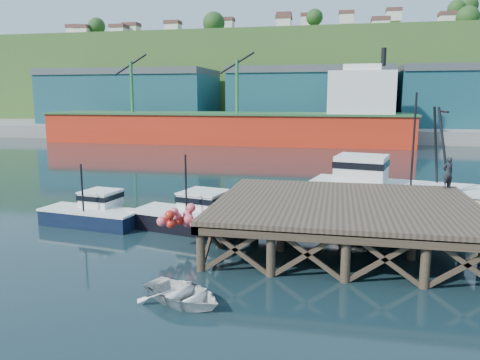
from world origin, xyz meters
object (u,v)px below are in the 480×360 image
(boat_black, at_px, (196,215))
(trawler, at_px, (397,190))
(boat_navy, at_px, (93,212))
(dinghy, at_px, (183,294))
(dockworker, at_px, (448,173))

(boat_black, height_order, trawler, trawler)
(trawler, bearing_deg, boat_navy, -148.75)
(boat_black, height_order, dinghy, boat_black)
(boat_navy, distance_m, dinghy, 11.81)
(dockworker, bearing_deg, dinghy, 24.85)
(boat_navy, xyz_separation_m, trawler, (16.69, 5.62, 0.79))
(boat_navy, bearing_deg, dinghy, -38.59)
(boat_black, xyz_separation_m, trawler, (10.86, 5.33, 0.73))
(boat_black, distance_m, dinghy, 9.18)
(boat_navy, xyz_separation_m, dockworker, (18.94, 3.52, 2.27))
(boat_navy, height_order, dockworker, dockworker)
(boat_navy, height_order, boat_black, boat_black)
(dockworker, bearing_deg, boat_navy, -12.77)
(dinghy, bearing_deg, boat_black, 40.92)
(boat_navy, distance_m, boat_black, 5.83)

